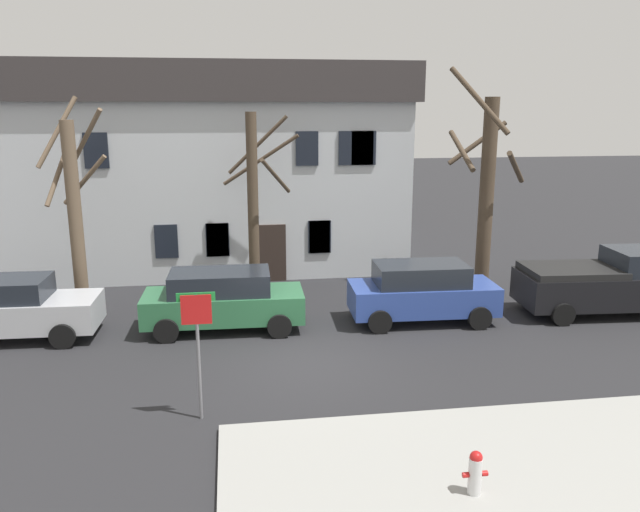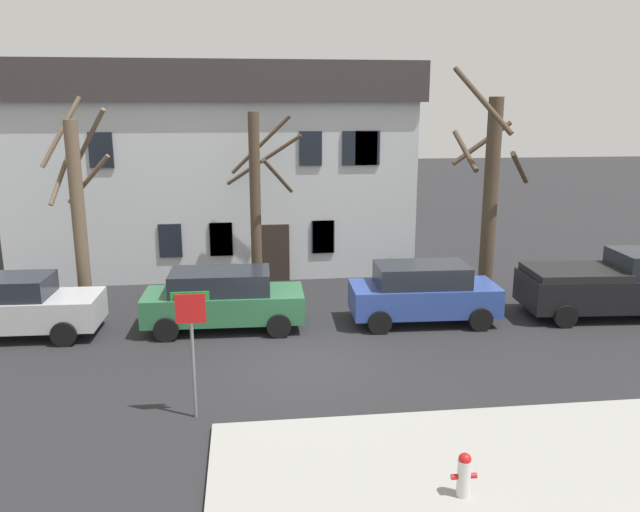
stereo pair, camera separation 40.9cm
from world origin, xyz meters
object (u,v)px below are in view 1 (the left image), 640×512
object	(u,v)px
tree_bare_far	(486,187)
fire_hydrant	(475,472)
building_main	(212,163)
car_green_wagon	(223,299)
pickup_truck_black	(609,283)
tree_bare_mid	(255,201)
car_silver_sedan	(8,309)
tree_bare_near	(75,210)
car_blue_wagon	(422,292)
street_sign_pole	(197,332)
bicycle_leaning	(75,312)

from	to	relation	value
tree_bare_far	fire_hydrant	size ratio (longest dim) A/B	9.90
building_main	car_green_wagon	size ratio (longest dim) A/B	3.34
car_green_wagon	pickup_truck_black	bearing A→B (deg)	-1.12
building_main	car_green_wagon	xyz separation A→B (m)	(0.37, -9.13, -3.05)
tree_bare_mid	car_green_wagon	world-z (taller)	tree_bare_mid
car_silver_sedan	tree_bare_near	bearing A→B (deg)	54.94
tree_bare_near	car_green_wagon	size ratio (longest dim) A/B	1.44
fire_hydrant	car_blue_wagon	bearing A→B (deg)	78.41
building_main	car_green_wagon	world-z (taller)	building_main
street_sign_pole	tree_bare_near	bearing A→B (deg)	117.62
tree_bare_mid	tree_bare_far	bearing A→B (deg)	-1.60
tree_bare_mid	car_blue_wagon	size ratio (longest dim) A/B	1.40
street_sign_pole	bicycle_leaning	distance (m)	7.60
car_silver_sedan	fire_hydrant	xyz separation A→B (m)	(9.89, -8.75, -0.35)
tree_bare_mid	bicycle_leaning	distance (m)	6.45
pickup_truck_black	tree_bare_mid	bearing A→B (deg)	162.76
pickup_truck_black	street_sign_pole	world-z (taller)	street_sign_pole
tree_bare_far	bicycle_leaning	world-z (taller)	tree_bare_far
building_main	street_sign_pole	distance (m)	14.55
tree_bare_far	street_sign_pole	distance (m)	12.49
building_main	pickup_truck_black	bearing A→B (deg)	-37.67
car_green_wagon	car_blue_wagon	bearing A→B (deg)	-1.42
tree_bare_near	car_blue_wagon	size ratio (longest dim) A/B	1.51
bicycle_leaning	tree_bare_mid	bearing A→B (deg)	20.34
car_blue_wagon	bicycle_leaning	size ratio (longest dim) A/B	2.51
car_green_wagon	pickup_truck_black	size ratio (longest dim) A/B	0.84
tree_bare_far	car_green_wagon	distance (m)	9.73
building_main	car_green_wagon	distance (m)	9.63
tree_bare_mid	street_sign_pole	xyz separation A→B (m)	(-1.52, -8.35, -1.36)
car_silver_sedan	street_sign_pole	world-z (taller)	street_sign_pole
tree_bare_mid	car_silver_sedan	world-z (taller)	tree_bare_mid
car_blue_wagon	bicycle_leaning	world-z (taller)	car_blue_wagon
building_main	tree_bare_near	distance (m)	8.04
tree_bare_mid	pickup_truck_black	world-z (taller)	tree_bare_mid
tree_bare_far	pickup_truck_black	world-z (taller)	tree_bare_far
bicycle_leaning	car_blue_wagon	bearing A→B (deg)	-6.83
building_main	street_sign_pole	bearing A→B (deg)	-90.24
pickup_truck_black	fire_hydrant	size ratio (longest dim) A/B	7.18
tree_bare_mid	car_silver_sedan	distance (m)	7.90
tree_bare_near	car_green_wagon	bearing A→B (deg)	-26.63
tree_bare_near	tree_bare_far	xyz separation A→B (m)	(13.23, 0.69, 0.36)
tree_bare_near	car_blue_wagon	distance (m)	10.67
car_green_wagon	car_silver_sedan	bearing A→B (deg)	179.46
tree_bare_near	car_green_wagon	world-z (taller)	tree_bare_near
tree_bare_far	car_blue_wagon	bearing A→B (deg)	-135.59
car_blue_wagon	street_sign_pole	xyz separation A→B (m)	(-6.27, -5.13, 0.98)
car_green_wagon	fire_hydrant	bearing A→B (deg)	-64.83
tree_bare_near	tree_bare_far	distance (m)	13.25
tree_bare_near	bicycle_leaning	size ratio (longest dim) A/B	3.79
tree_bare_mid	bicycle_leaning	bearing A→B (deg)	-159.66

